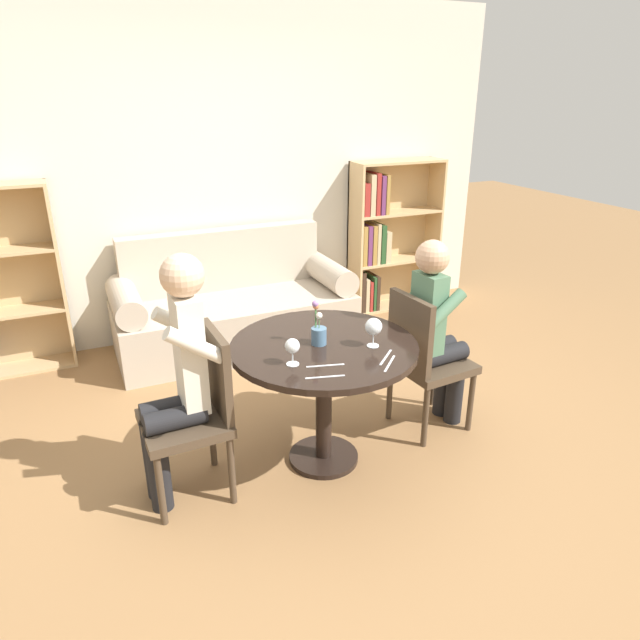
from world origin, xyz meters
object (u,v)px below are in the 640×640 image
Objects in this scene: chair_left at (197,408)px; person_right at (437,331)px; person_left at (177,376)px; couch at (234,309)px; wine_glass_left at (292,347)px; chair_right at (424,357)px; flower_vase at (318,331)px; bookshelf_right at (383,237)px; wine_glass_right at (374,327)px.

person_right is at bearing 89.99° from chair_left.
person_left is at bearing -88.96° from chair_left.
couch is 13.68× the size of wine_glass_left.
person_right is at bearing -86.81° from chair_right.
chair_right is 0.78m from flower_vase.
bookshelf_right is (1.55, 0.27, 0.38)m from couch.
person_left is at bearing -139.33° from bookshelf_right.
couch is 1.36× the size of bookshelf_right.
couch is at bearing 156.69° from chair_left.
chair_right is (0.69, -1.70, 0.18)m from couch.
chair_right is 5.72× the size of wine_glass_right.
person_left reaches higher than chair_left.
bookshelf_right is 2.56m from flower_vase.
bookshelf_right is 1.55× the size of chair_left.
person_left reaches higher than wine_glass_left.
chair_left is (-2.24, -1.99, -0.20)m from bookshelf_right.
bookshelf_right is 2.16m from chair_right.
person_left is (-1.47, -0.03, 0.20)m from chair_right.
bookshelf_right is 2.10m from person_right.
flower_vase reaches higher than chair_right.
chair_right reaches higher than wine_glass_right.
person_left is 1.03m from wine_glass_right.
person_right is (-0.76, -1.96, -0.05)m from bookshelf_right.
person_right reaches higher than wine_glass_right.
chair_left is at bearing 86.60° from person_right.
couch is 1.82m from flower_vase.
wine_glass_left is (-1.79, -2.18, 0.14)m from bookshelf_right.
wine_glass_right reaches higher than wine_glass_left.
wine_glass_left is at bearing -129.37° from bookshelf_right.
couch is 1.87m from chair_left.
person_right is at bearing 19.79° from wine_glass_right.
couch is at bearing 17.27° from chair_right.
chair_left is at bearing 178.44° from flower_vase.
flower_vase is at bearing 150.02° from wine_glass_right.
person_left is at bearing 161.14° from wine_glass_left.
flower_vase reaches higher than chair_left.
wine_glass_left is (0.54, -0.18, 0.13)m from person_left.
person_right is (0.09, 0.01, 0.15)m from chair_right.
person_left is 8.30× the size of wine_glass_right.
couch is at bearing 154.35° from person_left.
person_left is (-2.32, -2.00, 0.00)m from bookshelf_right.
chair_left is at bearing 91.04° from person_left.
flower_vase is (0.75, -0.01, 0.11)m from person_left.
couch reaches higher than wine_glass_left.
chair_right is (1.38, 0.02, 0.00)m from chair_left.
bookshelf_right reaches higher than wine_glass_right.
person_left reaches higher than person_right.
wine_glass_left is (-1.02, -0.22, 0.19)m from person_right.
chair_left is 1.48m from person_right.
chair_right is at bearing 93.19° from person_right.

